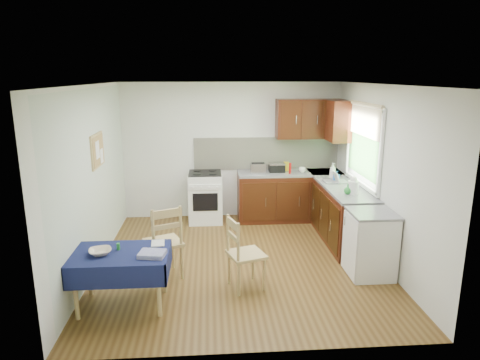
{
  "coord_description": "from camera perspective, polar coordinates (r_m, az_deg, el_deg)",
  "views": [
    {
      "loc": [
        -0.42,
        -5.71,
        2.63
      ],
      "look_at": [
        0.02,
        0.2,
        1.16
      ],
      "focal_mm": 32.0,
      "sensor_mm": 36.0,
      "label": 1
    }
  ],
  "objects": [
    {
      "name": "chair_near",
      "position": [
        5.37,
        0.37,
        -9.48
      ],
      "size": [
        0.53,
        0.53,
        0.94
      ],
      "rotation": [
        0.0,
        0.0,
        1.89
      ],
      "color": "tan",
      "rests_on": "ground"
    },
    {
      "name": "spice_jar",
      "position": [
        5.18,
        -15.92,
        -8.53
      ],
      "size": [
        0.04,
        0.04,
        0.08
      ],
      "primitive_type": "cylinder",
      "color": "#227E2E",
      "rests_on": "dining_table"
    },
    {
      "name": "splashback",
      "position": [
        8.0,
        3.55,
        3.59
      ],
      "size": [
        2.7,
        0.02,
        0.6
      ],
      "primitive_type": "cube",
      "color": "beige",
      "rests_on": "wall_back"
    },
    {
      "name": "ceiling",
      "position": [
        5.73,
        -0.01,
        12.61
      ],
      "size": [
        4.0,
        4.2,
        0.02
      ],
      "primitive_type": "cube",
      "color": "silver",
      "rests_on": "wall_back"
    },
    {
      "name": "tea_towel",
      "position": [
        4.93,
        -11.62,
        -9.63
      ],
      "size": [
        0.32,
        0.27,
        0.05
      ],
      "primitive_type": "cube",
      "rotation": [
        0.0,
        0.0,
        -0.17
      ],
      "color": "navy",
      "rests_on": "dining_table"
    },
    {
      "name": "window",
      "position": [
        6.91,
        16.15,
        5.22
      ],
      "size": [
        0.04,
        1.48,
        1.26
      ],
      "color": "#295724",
      "rests_on": "wall_right"
    },
    {
      "name": "base_cabinets",
      "position": [
        7.52,
        9.66,
        -3.3
      ],
      "size": [
        1.9,
        2.3,
        0.86
      ],
      "color": "#361809",
      "rests_on": "ground"
    },
    {
      "name": "sauce_bottle",
      "position": [
        7.69,
        6.68,
        1.56
      ],
      "size": [
        0.04,
        0.04,
        0.19
      ],
      "primitive_type": "cylinder",
      "color": "#BA110E",
      "rests_on": "worktop_back"
    },
    {
      "name": "chair_far",
      "position": [
        5.71,
        -10.06,
        -7.86
      ],
      "size": [
        0.59,
        0.59,
        1.01
      ],
      "rotation": [
        0.0,
        0.0,
        3.55
      ],
      "color": "tan",
      "rests_on": "ground"
    },
    {
      "name": "dining_table",
      "position": [
        5.15,
        -15.6,
        -10.36
      ],
      "size": [
        1.1,
        0.74,
        0.66
      ],
      "rotation": [
        0.0,
        0.0,
        -0.43
      ],
      "color": "#0F0E3A",
      "rests_on": "ground"
    },
    {
      "name": "corkboard",
      "position": [
        6.29,
        -18.46,
        3.77
      ],
      "size": [
        0.04,
        0.62,
        0.47
      ],
      "color": "tan",
      "rests_on": "wall_left"
    },
    {
      "name": "worktop_back",
      "position": [
        7.85,
        6.69,
        0.94
      ],
      "size": [
        1.9,
        0.6,
        0.04
      ],
      "primitive_type": "cube",
      "color": "slate",
      "rests_on": "base_cabinets"
    },
    {
      "name": "wall_front",
      "position": [
        3.89,
        2.28,
        -6.89
      ],
      "size": [
        4.0,
        0.02,
        2.5
      ],
      "primitive_type": "cube",
      "color": "silver",
      "rests_on": "ground"
    },
    {
      "name": "wall_left",
      "position": [
        6.08,
        -19.15,
        0.02
      ],
      "size": [
        0.02,
        4.2,
        2.5
      ],
      "primitive_type": "cube",
      "color": "silver",
      "rests_on": "ground"
    },
    {
      "name": "sandwich_press",
      "position": [
        7.83,
        4.91,
        1.7
      ],
      "size": [
        0.28,
        0.24,
        0.16
      ],
      "rotation": [
        0.0,
        0.0,
        0.16
      ],
      "color": "black",
      "rests_on": "worktop_back"
    },
    {
      "name": "cup",
      "position": [
        7.83,
        8.3,
        1.35
      ],
      "size": [
        0.12,
        0.12,
        0.09
      ],
      "primitive_type": "imported",
      "rotation": [
        0.0,
        0.0,
        -0.04
      ],
      "color": "white",
      "rests_on": "worktop_back"
    },
    {
      "name": "yellow_packet",
      "position": [
        7.93,
        6.1,
        1.83
      ],
      "size": [
        0.14,
        0.1,
        0.16
      ],
      "primitive_type": "cube",
      "rotation": [
        0.0,
        0.0,
        0.21
      ],
      "color": "gold",
      "rests_on": "worktop_back"
    },
    {
      "name": "kettle",
      "position": [
        6.55,
        14.87,
        -0.8
      ],
      "size": [
        0.16,
        0.16,
        0.27
      ],
      "color": "white",
      "rests_on": "worktop_right"
    },
    {
      "name": "floor",
      "position": [
        6.3,
        -0.01,
        -10.76
      ],
      "size": [
        4.2,
        4.2,
        0.0
      ],
      "primitive_type": "plane",
      "color": "#4E3315",
      "rests_on": "ground"
    },
    {
      "name": "book",
      "position": [
        5.25,
        -11.74,
        -8.33
      ],
      "size": [
        0.17,
        0.22,
        0.02
      ],
      "primitive_type": "imported",
      "rotation": [
        0.0,
        0.0,
        0.09
      ],
      "color": "white",
      "rests_on": "dining_table"
    },
    {
      "name": "worktop_corner",
      "position": [
        8.0,
        11.27,
        1.0
      ],
      "size": [
        0.6,
        0.6,
        0.04
      ],
      "primitive_type": "cube",
      "color": "slate",
      "rests_on": "base_cabinets"
    },
    {
      "name": "wall_right",
      "position": [
        6.35,
        18.29,
        0.66
      ],
      "size": [
        0.02,
        4.2,
        2.5
      ],
      "primitive_type": "cube",
      "color": "silver",
      "rests_on": "ground"
    },
    {
      "name": "dish_rack",
      "position": [
        7.22,
        12.58,
        -0.11
      ],
      "size": [
        0.37,
        0.28,
        0.18
      ],
      "rotation": [
        0.0,
        0.0,
        0.27
      ],
      "color": "gray",
      "rests_on": "worktop_right"
    },
    {
      "name": "upper_cabinets",
      "position": [
        7.8,
        10.35,
        7.95
      ],
      "size": [
        1.2,
        0.85,
        0.7
      ],
      "color": "#361809",
      "rests_on": "wall_back"
    },
    {
      "name": "soap_bottle_a",
      "position": [
        7.39,
        12.25,
        1.17
      ],
      "size": [
        0.14,
        0.14,
        0.28
      ],
      "primitive_type": "imported",
      "rotation": [
        0.0,
        0.0,
        0.37
      ],
      "color": "white",
      "rests_on": "worktop_right"
    },
    {
      "name": "toaster",
      "position": [
        7.65,
        2.39,
        1.56
      ],
      "size": [
        0.27,
        0.17,
        0.21
      ],
      "rotation": [
        0.0,
        0.0,
        -0.03
      ],
      "color": "#B3B3B7",
      "rests_on": "worktop_back"
    },
    {
      "name": "wall_back",
      "position": [
        7.94,
        -1.12,
        3.91
      ],
      "size": [
        4.0,
        0.02,
        2.5
      ],
      "primitive_type": "cube",
      "color": "silver",
      "rests_on": "ground"
    },
    {
      "name": "worktop_right",
      "position": [
        6.93,
        13.75,
        -1.12
      ],
      "size": [
        0.6,
        1.7,
        0.04
      ],
      "primitive_type": "cube",
      "color": "slate",
      "rests_on": "base_cabinets"
    },
    {
      "name": "soap_bottle_b",
      "position": [
        7.27,
        12.74,
        0.49
      ],
      "size": [
        0.1,
        0.1,
        0.17
      ],
      "primitive_type": "imported",
      "rotation": [
        0.0,
        0.0,
        1.98
      ],
      "color": "blue",
      "rests_on": "worktop_right"
    },
    {
      "name": "fridge",
      "position": [
        5.99,
        17.01,
        -8.15
      ],
      "size": [
        0.58,
        0.6,
        0.89
      ],
      "color": "white",
      "rests_on": "ground"
    },
    {
      "name": "soap_bottle_c",
      "position": [
        6.53,
        14.23,
        -1.15
      ],
      "size": [
        0.16,
        0.16,
        0.16
      ],
      "primitive_type": "imported",
      "rotation": [
        0.0,
        0.0,
        3.43
      ],
      "color": "#238330",
      "rests_on": "worktop_right"
    },
    {
      "name": "stove",
      "position": [
        7.82,
        -4.64,
        -2.26
      ],
      "size": [
        0.6,
        0.61,
        0.92
      ],
      "color": "white",
      "rests_on": "ground"
    },
    {
      "name": "plate_bowl",
      "position": [
        5.12,
        -18.15,
        -9.08
      ],
      "size": [
        0.31,
        0.31,
        0.06
      ],
      "primitive_type": "imported",
      "rotation": [
        0.0,
        0.0,
        0.27
      ],
      "color": "beige",
      "rests_on": "dining_table"
    }
  ]
}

